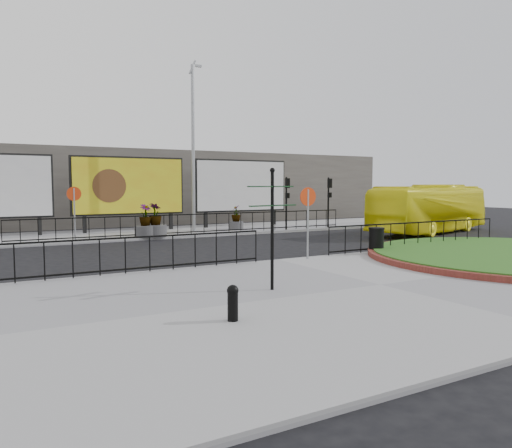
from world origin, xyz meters
TOP-DOWN VIEW (x-y plane):
  - ground at (0.00, 0.00)m, footprint 90.00×90.00m
  - pavement_near at (0.00, -5.00)m, footprint 30.00×10.00m
  - pavement_far at (0.00, 12.00)m, footprint 44.00×6.00m
  - railing_near_left at (-6.00, -0.30)m, footprint 10.00×0.10m
  - railing_near_right at (6.50, -0.30)m, footprint 9.00×0.10m
  - railing_far at (1.00, 9.30)m, footprint 18.00×0.10m
  - speed_sign_far at (-5.00, 9.40)m, footprint 0.64×0.07m
  - speed_sign_near at (1.00, -0.40)m, footprint 0.64×0.07m
  - billboard_mid at (-1.50, 12.97)m, footprint 6.20×0.31m
  - billboard_right at (5.50, 12.97)m, footprint 6.20×0.31m
  - lamp_post at (1.51, 11.00)m, footprint 0.74×0.18m
  - signal_pole_a at (6.50, 9.34)m, footprint 0.22×0.26m
  - signal_pole_b at (9.50, 9.34)m, footprint 0.22×0.26m
  - building_backdrop at (0.00, 22.00)m, footprint 40.00×10.00m
  - fingerpost_sign at (-2.73, -4.15)m, footprint 1.39×0.42m
  - bollard at (-4.84, -6.17)m, footprint 0.22×0.22m
  - litter_bin at (3.98, -0.60)m, footprint 0.59×0.59m
  - bus at (12.98, 4.78)m, footprint 9.93×4.66m
  - planter_a at (-1.71, 9.40)m, footprint 1.07×1.07m
  - planter_b at (-1.20, 9.40)m, footprint 1.10×1.10m
  - planter_c at (4.11, 11.00)m, footprint 0.87×0.87m

SIDE VIEW (x-z plane):
  - ground at x=0.00m, z-range 0.00..0.00m
  - pavement_near at x=0.00m, z-range 0.00..0.12m
  - pavement_far at x=0.00m, z-range 0.00..0.12m
  - bollard at x=-4.84m, z-range 0.15..0.84m
  - litter_bin at x=3.98m, z-range 0.12..1.10m
  - planter_c at x=4.11m, z-range -0.05..1.34m
  - railing_near_left at x=-6.00m, z-range 0.12..1.22m
  - railing_near_right at x=6.50m, z-range 0.12..1.22m
  - railing_far at x=1.00m, z-range 0.12..1.22m
  - planter_a at x=-1.71m, z-range -0.11..1.51m
  - planter_b at x=-1.20m, z-range -0.12..1.55m
  - bus at x=12.98m, z-range 0.00..2.69m
  - fingerpost_sign at x=-2.73m, z-range 0.43..3.39m
  - speed_sign_far at x=-5.00m, z-range 0.68..3.15m
  - speed_sign_near at x=1.00m, z-range 0.68..3.15m
  - signal_pole_a at x=6.50m, z-range 0.60..3.60m
  - signal_pole_b at x=9.50m, z-range 0.60..3.60m
  - building_backdrop at x=0.00m, z-range 0.00..5.00m
  - billboard_mid at x=-1.50m, z-range 0.55..4.65m
  - billboard_right at x=5.50m, z-range 0.55..4.65m
  - lamp_post at x=1.51m, z-range 0.21..9.44m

